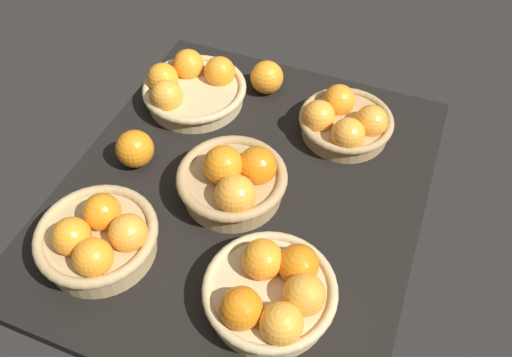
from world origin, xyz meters
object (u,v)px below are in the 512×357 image
object	(u,v)px
basket_center	(234,180)
loose_orange_back_gap	(135,149)
basket_far_right	(191,87)
basket_near_right	(345,121)
loose_orange_front_gap	(267,77)
basket_near_left	(273,292)
basket_far_left	(99,238)

from	to	relation	value
basket_center	loose_orange_back_gap	distance (cm)	23.10
basket_far_right	basket_near_right	bearing A→B (deg)	-87.09
basket_near_right	loose_orange_front_gap	distance (cm)	22.84
basket_center	basket_far_right	bearing A→B (deg)	41.80
basket_near_left	loose_orange_front_gap	bearing A→B (deg)	21.70
basket_far_right	loose_orange_back_gap	size ratio (longest dim) A/B	3.03
basket_near_left	loose_orange_back_gap	bearing A→B (deg)	61.78
basket_far_right	basket_center	distance (cm)	31.49
basket_center	basket_near_right	bearing A→B (deg)	-31.92
basket_near_left	basket_far_left	xyz separation A→B (cm)	(-1.70, 32.90, 0.50)
basket_near_left	basket_far_left	bearing A→B (deg)	92.96
basket_far_right	loose_orange_back_gap	bearing A→B (deg)	174.72
basket_near_right	basket_far_left	bearing A→B (deg)	144.70
basket_far_left	basket_near_right	size ratio (longest dim) A/B	1.06
basket_near_left	basket_near_right	bearing A→B (deg)	-0.38
basket_far_right	basket_near_left	bearing A→B (deg)	-139.92
basket_far_left	basket_center	bearing A→B (deg)	-38.94
basket_far_left	loose_orange_front_gap	distance (cm)	56.05
basket_near_left	loose_orange_back_gap	distance (cm)	43.75
basket_far_right	basket_far_left	xyz separation A→B (cm)	(-45.02, -3.56, 0.94)
basket_center	basket_near_right	size ratio (longest dim) A/B	1.05
basket_near_right	loose_orange_back_gap	bearing A→B (deg)	122.24
basket_far_left	basket_far_right	bearing A→B (deg)	4.52
loose_orange_front_gap	loose_orange_back_gap	bearing A→B (deg)	151.74
basket_far_right	basket_near_right	xyz separation A→B (cm)	(1.87, -36.76, 0.06)
basket_near_right	loose_orange_back_gap	distance (cm)	45.93
loose_orange_back_gap	loose_orange_front_gap	bearing A→B (deg)	-28.26
loose_orange_front_gap	basket_near_right	bearing A→B (deg)	-110.26
basket_center	basket_near_right	distance (cm)	29.86
basket_near_right	loose_orange_front_gap	world-z (taller)	basket_near_right
basket_far_left	loose_orange_front_gap	bearing A→B (deg)	-12.12
basket_center	basket_far_left	size ratio (longest dim) A/B	0.99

